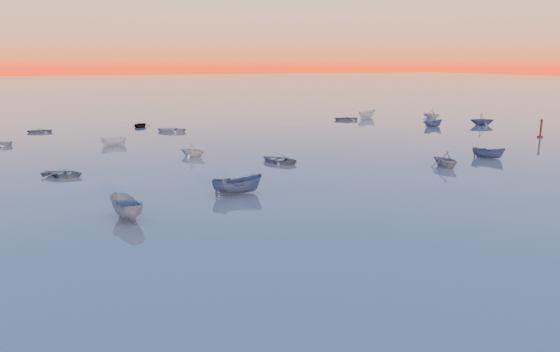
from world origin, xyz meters
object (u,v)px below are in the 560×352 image
channel_marker (541,130)px  boat_near_left (63,177)px  boat_near_center (237,194)px  boat_near_right (445,167)px

channel_marker → boat_near_left: bearing=-177.0°
boat_near_center → boat_near_left: bearing=47.2°
boat_near_center → channel_marker: size_ratio=1.53×
boat_near_right → boat_near_center: bearing=3.3°
boat_near_left → boat_near_right: size_ratio=1.07×
boat_near_left → boat_near_center: size_ratio=0.90×
boat_near_right → channel_marker: bearing=-158.8°
boat_near_center → channel_marker: bearing=-71.3°
boat_near_center → boat_near_right: boat_near_center is taller
boat_near_center → channel_marker: (50.49, 16.12, 1.12)m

